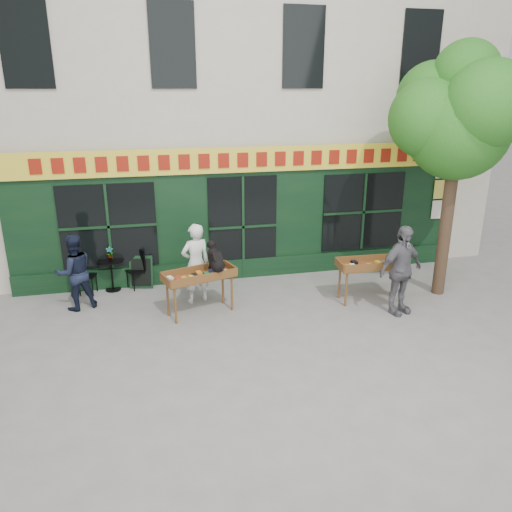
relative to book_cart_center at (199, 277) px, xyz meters
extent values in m
plane|color=slate|center=(1.33, -0.44, -0.82)|extent=(80.00, 80.00, 0.00)
cube|color=beige|center=(1.33, 5.56, 4.18)|extent=(14.00, 7.00, 10.00)
cube|color=black|center=(1.33, 1.98, 0.78)|extent=(11.00, 0.16, 3.20)
cube|color=yellow|center=(1.33, 1.86, 2.18)|extent=(11.00, 0.06, 0.60)
cube|color=maroon|center=(1.33, 1.82, 2.18)|extent=(9.60, 0.03, 0.34)
cube|color=black|center=(1.33, 1.88, -0.57)|extent=(11.00, 0.10, 0.50)
cube|color=black|center=(1.33, 1.88, 0.53)|extent=(1.70, 0.05, 2.50)
cube|color=black|center=(-1.87, 1.88, 0.73)|extent=(2.20, 0.05, 2.00)
cube|color=black|center=(4.53, 1.88, 0.73)|extent=(2.20, 0.05, 2.00)
cube|color=silver|center=(6.73, 1.86, 0.68)|extent=(0.42, 0.02, 0.50)
cube|color=#E5D14C|center=(6.73, 1.86, 1.23)|extent=(0.42, 0.02, 0.50)
cube|color=silver|center=(6.73, 1.86, 1.78)|extent=(0.42, 0.02, 0.50)
cylinder|color=#382619|center=(5.63, -0.14, 0.98)|extent=(0.28, 0.28, 3.60)
sphere|color=#155F16|center=(5.63, -0.14, 2.98)|extent=(2.20, 2.20, 2.20)
sphere|color=#155F16|center=(6.33, 0.16, 3.28)|extent=(1.80, 1.80, 1.80)
sphere|color=#155F16|center=(5.03, 0.06, 3.18)|extent=(1.70, 1.70, 1.70)
sphere|color=#155F16|center=(5.83, -0.74, 3.48)|extent=(1.80, 1.80, 1.80)
sphere|color=#155F16|center=(5.33, 0.46, 3.58)|extent=(1.60, 1.60, 1.60)
sphere|color=#155F16|center=(5.73, -0.04, 4.08)|extent=(1.40, 1.40, 1.40)
cylinder|color=brown|center=(-0.56, -0.40, -0.42)|extent=(0.05, 0.05, 0.80)
cylinder|color=brown|center=(0.69, -0.02, -0.42)|extent=(0.05, 0.05, 0.80)
cylinder|color=brown|center=(-0.69, 0.02, -0.42)|extent=(0.05, 0.05, 0.80)
cylinder|color=brown|center=(0.56, 0.40, -0.42)|extent=(0.05, 0.05, 0.80)
cube|color=brown|center=(0.00, 0.00, 0.00)|extent=(1.60, 1.00, 0.05)
cube|color=brown|center=(0.09, -0.28, 0.08)|extent=(1.44, 0.48, 0.18)
cube|color=brown|center=(-0.09, 0.28, 0.08)|extent=(1.44, 0.48, 0.18)
cube|color=brown|center=(0.00, 0.00, 0.06)|extent=(1.36, 0.77, 0.06)
imported|color=white|center=(0.00, 0.65, 0.09)|extent=(0.76, 0.61, 1.82)
cylinder|color=brown|center=(3.19, -0.37, -0.42)|extent=(0.05, 0.05, 0.80)
cylinder|color=brown|center=(4.49, -0.43, -0.42)|extent=(0.05, 0.05, 0.80)
cylinder|color=brown|center=(3.21, 0.07, -0.42)|extent=(0.05, 0.05, 0.80)
cylinder|color=brown|center=(4.51, 0.01, -0.42)|extent=(0.05, 0.05, 0.80)
cube|color=brown|center=(3.85, -0.18, 0.00)|extent=(1.53, 0.65, 0.05)
cube|color=brown|center=(3.83, -0.47, 0.08)|extent=(1.50, 0.11, 0.18)
cube|color=brown|center=(3.86, 0.11, 0.08)|extent=(1.50, 0.11, 0.18)
cube|color=brown|center=(3.85, -0.18, 0.06)|extent=(1.32, 0.46, 0.06)
imported|color=#5B5A60|center=(4.15, -0.93, 0.15)|extent=(1.23, 0.79, 1.95)
cylinder|color=black|center=(-1.90, 1.75, -0.80)|extent=(0.36, 0.36, 0.03)
cylinder|color=black|center=(-1.90, 1.75, -0.44)|extent=(0.04, 0.04, 0.72)
cylinder|color=black|center=(-1.90, 1.75, -0.07)|extent=(0.60, 0.60, 0.03)
cube|color=black|center=(-2.45, 1.65, -0.37)|extent=(0.43, 0.43, 0.03)
cube|color=black|center=(-2.61, 1.69, -0.12)|extent=(0.11, 0.36, 0.50)
cylinder|color=black|center=(-2.34, 1.46, -0.60)|extent=(0.02, 0.02, 0.44)
cylinder|color=black|center=(-2.27, 1.76, -0.60)|extent=(0.02, 0.02, 0.44)
cylinder|color=black|center=(-2.63, 1.53, -0.60)|extent=(0.02, 0.02, 0.44)
cylinder|color=black|center=(-2.56, 1.83, -0.60)|extent=(0.02, 0.02, 0.44)
cube|color=black|center=(-1.35, 1.76, -0.37)|extent=(0.50, 0.50, 0.03)
cube|color=black|center=(-1.20, 1.85, -0.12)|extent=(0.21, 0.32, 0.50)
cylinder|color=black|center=(-1.55, 1.81, -0.60)|extent=(0.02, 0.02, 0.44)
cylinder|color=black|center=(-1.40, 1.55, -0.60)|extent=(0.02, 0.02, 0.44)
cylinder|color=black|center=(-1.30, 1.96, -0.60)|extent=(0.02, 0.02, 0.44)
cylinder|color=black|center=(-1.14, 1.71, -0.60)|extent=(0.02, 0.02, 0.44)
imported|color=gray|center=(-1.90, 1.75, 0.11)|extent=(0.18, 0.12, 0.33)
imported|color=black|center=(-2.60, 0.85, 0.03)|extent=(1.00, 0.90, 1.69)
cube|color=black|center=(-1.22, 1.76, -0.42)|extent=(0.59, 0.29, 0.79)
cube|color=black|center=(-1.22, 1.74, -0.42)|extent=(0.48, 0.25, 0.65)
camera|label=1|loc=(-1.04, -9.84, 3.82)|focal=35.00mm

